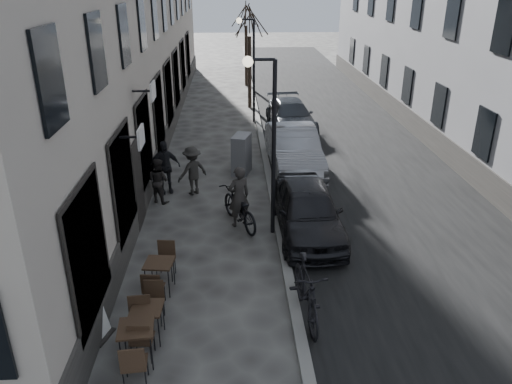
{
  "coord_description": "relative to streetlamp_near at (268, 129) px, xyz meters",
  "views": [
    {
      "loc": [
        -1.14,
        -6.98,
        7.02
      ],
      "look_at": [
        -0.55,
        4.87,
        1.8
      ],
      "focal_mm": 35.0,
      "sensor_mm": 36.0,
      "label": 1
    }
  ],
  "objects": [
    {
      "name": "streetlamp_near",
      "position": [
        0.0,
        0.0,
        0.0
      ],
      "size": [
        0.9,
        0.28,
        5.09
      ],
      "color": "black",
      "rests_on": "ground"
    },
    {
      "name": "cyclist_rider",
      "position": [
        -0.8,
        0.5,
        -2.22
      ],
      "size": [
        0.81,
        0.69,
        1.89
      ],
      "primitive_type": "imported",
      "rotation": [
        0.0,
        0.0,
        3.55
      ],
      "color": "#2A2724",
      "rests_on": "ground"
    },
    {
      "name": "bicycle",
      "position": [
        -0.8,
        0.5,
        -2.58
      ],
      "size": [
        1.58,
        2.32,
        1.15
      ],
      "primitive_type": "imported",
      "rotation": [
        0.0,
        0.0,
        3.55
      ],
      "color": "black",
      "rests_on": "ground"
    },
    {
      "name": "car_mid",
      "position": [
        1.38,
        5.11,
        -2.34
      ],
      "size": [
        1.92,
        5.06,
        1.65
      ],
      "primitive_type": "imported",
      "rotation": [
        0.0,
        0.0,
        0.04
      ],
      "color": "gray",
      "rests_on": "ground"
    },
    {
      "name": "road",
      "position": [
        4.02,
        10.0,
        -3.16
      ],
      "size": [
        7.3,
        60.0,
        0.0
      ],
      "primitive_type": "cube",
      "color": "black",
      "rests_on": "ground"
    },
    {
      "name": "car_far",
      "position": [
        1.89,
        10.5,
        -2.47
      ],
      "size": [
        2.35,
        4.93,
        1.39
      ],
      "primitive_type": "imported",
      "rotation": [
        0.0,
        0.0,
        0.09
      ],
      "color": "#34383E",
      "rests_on": "ground"
    },
    {
      "name": "kerb",
      "position": [
        0.37,
        10.0,
        -3.1
      ],
      "size": [
        0.25,
        60.0,
        0.12
      ],
      "primitive_type": "cube",
      "color": "slate",
      "rests_on": "ground"
    },
    {
      "name": "bistro_set_b",
      "position": [
        -2.78,
        -4.54,
        -2.68
      ],
      "size": [
        0.67,
        1.59,
        0.93
      ],
      "rotation": [
        0.0,
        0.0,
        -0.05
      ],
      "color": "black",
      "rests_on": "ground"
    },
    {
      "name": "moped",
      "position": [
        0.57,
        -4.0,
        -2.47
      ],
      "size": [
        0.82,
        2.35,
        1.39
      ],
      "primitive_type": "imported",
      "rotation": [
        0.0,
        0.0,
        0.07
      ],
      "color": "black",
      "rests_on": "ground"
    },
    {
      "name": "tree_near",
      "position": [
        0.07,
        15.0,
        1.5
      ],
      "size": [
        2.4,
        2.4,
        5.7
      ],
      "color": "black",
      "rests_on": "ground"
    },
    {
      "name": "streetlamp_far",
      "position": [
        0.0,
        12.0,
        0.0
      ],
      "size": [
        0.9,
        0.28,
        5.09
      ],
      "color": "black",
      "rests_on": "ground"
    },
    {
      "name": "pedestrian_near",
      "position": [
        -3.43,
        2.34,
        -2.4
      ],
      "size": [
        0.93,
        0.88,
        1.51
      ],
      "primitive_type": "imported",
      "rotation": [
        0.0,
        0.0,
        2.58
      ],
      "color": "black",
      "rests_on": "ground"
    },
    {
      "name": "tree_far",
      "position": [
        0.07,
        21.0,
        1.5
      ],
      "size": [
        2.4,
        2.4,
        5.7
      ],
      "color": "black",
      "rests_on": "ground"
    },
    {
      "name": "bistro_set_c",
      "position": [
        -2.75,
        -2.83,
        -2.67
      ],
      "size": [
        0.72,
        1.63,
        0.94
      ],
      "rotation": [
        0.0,
        0.0,
        -0.11
      ],
      "color": "black",
      "rests_on": "ground"
    },
    {
      "name": "utility_cabinet",
      "position": [
        -0.63,
        4.81,
        -2.41
      ],
      "size": [
        0.81,
        1.12,
        1.5
      ],
      "primitive_type": "cube",
      "rotation": [
        0.0,
        0.0,
        -0.29
      ],
      "color": "slate",
      "rests_on": "ground"
    },
    {
      "name": "pedestrian_far",
      "position": [
        -3.31,
        3.11,
        -2.23
      ],
      "size": [
        1.18,
        0.77,
        1.87
      ],
      "primitive_type": "imported",
      "rotation": [
        0.0,
        0.0,
        0.31
      ],
      "color": "black",
      "rests_on": "ground"
    },
    {
      "name": "bistro_set_a",
      "position": [
        -2.88,
        -5.21,
        -2.66
      ],
      "size": [
        0.73,
        1.69,
        0.98
      ],
      "rotation": [
        0.0,
        0.0,
        0.08
      ],
      "color": "black",
      "rests_on": "ground"
    },
    {
      "name": "sign_board",
      "position": [
        -3.84,
        -4.47,
        -2.73
      ],
      "size": [
        0.52,
        0.67,
        1.05
      ],
      "rotation": [
        0.0,
        0.0,
        -0.31
      ],
      "color": "black",
      "rests_on": "ground"
    },
    {
      "name": "pedestrian_mid",
      "position": [
        -2.34,
        2.95,
        -2.31
      ],
      "size": [
        1.26,
        1.15,
        1.7
      ],
      "primitive_type": "imported",
      "rotation": [
        0.0,
        0.0,
        3.75
      ],
      "color": "#272622",
      "rests_on": "ground"
    },
    {
      "name": "car_near",
      "position": [
        1.17,
        -0.12,
        -2.4
      ],
      "size": [
        1.85,
        4.48,
        1.52
      ],
      "primitive_type": "imported",
      "rotation": [
        0.0,
        0.0,
        0.01
      ],
      "color": "black",
      "rests_on": "ground"
    }
  ]
}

